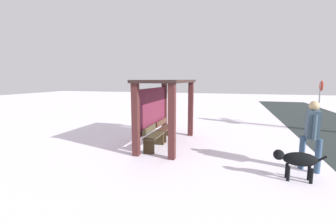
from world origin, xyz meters
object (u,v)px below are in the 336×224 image
Objects in this scene: dog at (296,160)px; person_walking at (312,130)px; bus_shelter at (163,99)px; bench_center_inside at (165,130)px; bench_left_inside at (154,139)px; street_sign at (320,100)px.

person_walking is at bearing -33.32° from dog.
bus_shelter reaches higher than bench_center_inside.
bench_left_inside is 7.56m from street_sign.
bench_left_inside is (-0.67, 0.12, -1.25)m from bus_shelter.
bus_shelter is 2.62× the size of bench_center_inside.
bus_shelter is at bearing 72.82° from person_walking.
person_walking is (-0.65, -4.38, 0.70)m from bench_left_inside.
bus_shelter is at bearing -169.95° from bench_center_inside.
bench_left_inside is at bearing 125.72° from street_sign.
person_walking is 1.02m from dog.
bench_left_inside is 4.14m from dog.
bus_shelter is at bearing 61.86° from dog.
bus_shelter is at bearing -10.17° from bench_left_inside.
dog is at bearing -124.57° from bench_center_inside.
bench_left_inside is 1.33m from bench_center_inside.
bus_shelter is 1.42m from bench_left_inside.
street_sign is at bearing -54.28° from bench_left_inside.
dog is (-2.69, -3.91, 0.14)m from bench_center_inside.
street_sign is (5.73, -2.17, 0.90)m from dog.
bench_center_inside is at bearing 10.05° from bus_shelter.
dog is 6.19m from street_sign.
dog is (-0.71, 0.47, -0.55)m from person_walking.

